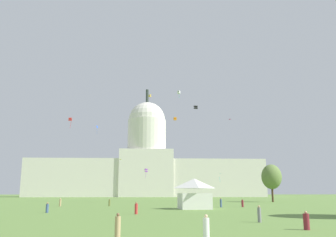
% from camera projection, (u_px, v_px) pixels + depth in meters
% --- Properties ---
extents(capitol_building, '(141.53, 24.19, 66.81)m').
position_uv_depth(capitol_building, '(146.00, 167.00, 216.73)').
color(capitol_building, silver).
rests_on(capitol_building, ground_plane).
extents(event_tent, '(5.89, 6.01, 5.27)m').
position_uv_depth(event_tent, '(194.00, 194.00, 62.68)').
color(event_tent, white).
rests_on(event_tent, ground_plane).
extents(tree_east_near, '(8.58, 8.54, 11.09)m').
position_uv_depth(tree_east_near, '(272.00, 177.00, 106.84)').
color(tree_east_near, '#4C3823').
rests_on(tree_east_near, ground_plane).
extents(person_grey_back_right, '(0.36, 0.36, 1.64)m').
position_uv_depth(person_grey_back_right, '(259.00, 214.00, 35.25)').
color(person_grey_back_right, gray).
rests_on(person_grey_back_right, ground_plane).
extents(person_white_aisle_center, '(0.51, 0.51, 1.61)m').
position_uv_depth(person_white_aisle_center, '(206.00, 229.00, 21.55)').
color(person_white_aisle_center, silver).
rests_on(person_white_aisle_center, ground_plane).
extents(person_red_back_center, '(0.54, 0.54, 1.61)m').
position_uv_depth(person_red_back_center, '(136.00, 209.00, 48.11)').
color(person_red_back_center, red).
rests_on(person_red_back_center, ground_plane).
extents(person_maroon_near_tent, '(0.60, 0.60, 1.53)m').
position_uv_depth(person_maroon_near_tent, '(242.00, 203.00, 70.60)').
color(person_maroon_near_tent, maroon).
rests_on(person_maroon_near_tent, ground_plane).
extents(person_tan_deep_crowd, '(0.54, 0.54, 1.65)m').
position_uv_depth(person_tan_deep_crowd, '(60.00, 203.00, 74.04)').
color(person_tan_deep_crowd, tan).
rests_on(person_tan_deep_crowd, ground_plane).
extents(person_olive_lawn_far_right, '(0.39, 0.39, 1.47)m').
position_uv_depth(person_olive_lawn_far_right, '(109.00, 203.00, 75.68)').
color(person_olive_lawn_far_right, olive).
rests_on(person_olive_lawn_far_right, ground_plane).
extents(person_tan_mid_left, '(0.51, 0.51, 1.66)m').
position_uv_depth(person_tan_mid_left, '(118.00, 228.00, 22.16)').
color(person_tan_mid_left, tan).
rests_on(person_tan_mid_left, ground_plane).
extents(person_denim_back_left, '(0.49, 0.49, 1.49)m').
position_uv_depth(person_denim_back_left, '(47.00, 208.00, 51.16)').
color(person_denim_back_left, '#3D5684').
rests_on(person_denim_back_left, ground_plane).
extents(person_denim_edge_west, '(0.53, 0.53, 1.78)m').
position_uv_depth(person_denim_edge_west, '(221.00, 203.00, 69.55)').
color(person_denim_edge_west, '#3D5684').
rests_on(person_denim_edge_west, ground_plane).
extents(person_maroon_near_tree_east, '(0.53, 0.53, 1.46)m').
position_uv_depth(person_maroon_near_tree_east, '(306.00, 221.00, 28.26)').
color(person_maroon_near_tree_east, maroon).
rests_on(person_maroon_near_tree_east, ground_plane).
extents(kite_white_high, '(1.47, 1.49, 3.10)m').
position_uv_depth(kite_white_high, '(179.00, 92.00, 152.21)').
color(kite_white_high, white).
extents(kite_blue_high, '(1.00, 0.75, 4.54)m').
position_uv_depth(kite_blue_high, '(97.00, 128.00, 182.19)').
color(kite_blue_high, blue).
extents(kite_violet_low, '(1.40, 1.37, 3.84)m').
position_uv_depth(kite_violet_low, '(146.00, 170.00, 150.01)').
color(kite_violet_low, purple).
extents(kite_gold_high, '(1.35, 1.38, 3.09)m').
position_uv_depth(kite_gold_high, '(150.00, 96.00, 164.78)').
color(kite_gold_high, gold).
extents(kite_yellow_low, '(1.08, 1.55, 0.18)m').
position_uv_depth(kite_yellow_low, '(118.00, 161.00, 106.52)').
color(kite_yellow_low, yellow).
extents(kite_red_mid, '(1.06, 1.13, 3.51)m').
position_uv_depth(kite_red_mid, '(70.00, 119.00, 114.37)').
color(kite_red_mid, red).
extents(kite_black_mid, '(0.99, 1.04, 1.03)m').
position_uv_depth(kite_black_mid, '(196.00, 107.00, 94.98)').
color(kite_black_mid, black).
extents(kite_orange_mid, '(1.21, 1.21, 1.11)m').
position_uv_depth(kite_orange_mid, '(175.00, 119.00, 139.14)').
color(kite_orange_mid, orange).
extents(kite_magenta_mid, '(1.40, 1.55, 0.28)m').
position_uv_depth(kite_magenta_mid, '(229.00, 120.00, 152.29)').
color(kite_magenta_mid, '#D1339E').
extents(kite_cyan_low, '(1.34, 1.93, 3.18)m').
position_uv_depth(kite_cyan_low, '(219.00, 175.00, 152.01)').
color(kite_cyan_low, '#33BCDB').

